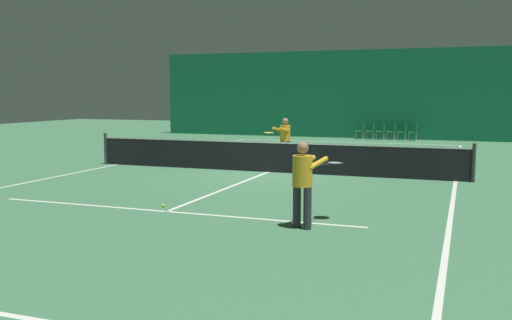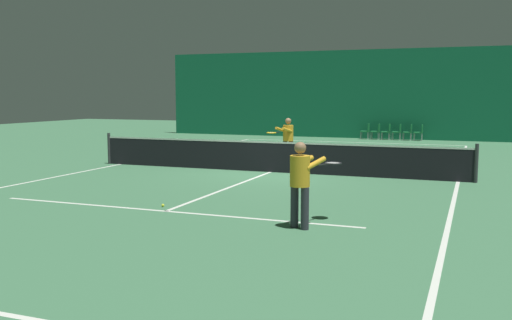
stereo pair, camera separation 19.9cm
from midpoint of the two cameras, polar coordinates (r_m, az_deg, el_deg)
ground_plane at (r=17.69m, az=0.91°, el=-1.21°), size 60.00×60.00×0.00m
backdrop_curtain at (r=31.84m, az=9.83°, el=6.50°), size 23.00×0.12×4.81m
court_line_baseline_far at (r=29.12m, az=8.71°, el=1.78°), size 11.00×0.10×0.00m
court_line_service_far at (r=23.78m, az=6.03°, el=0.76°), size 8.25×0.10×0.00m
court_line_service_near at (r=11.93m, az=-9.39°, el=-5.10°), size 8.25×0.10×0.00m
court_line_sideline_left at (r=20.18m, az=-13.99°, el=-0.44°), size 0.10×23.80×0.00m
court_line_sideline_right at (r=16.71m, az=19.01°, el=-2.02°), size 0.10×23.80×0.00m
court_line_centre at (r=17.69m, az=0.91°, el=-1.21°), size 0.10×12.80×0.00m
tennis_net at (r=17.63m, az=0.91°, el=0.43°), size 12.00×0.10×1.07m
player_near at (r=10.22m, az=4.27°, el=-1.80°), size 0.84×1.33×1.56m
player_far at (r=19.95m, az=2.57°, el=2.33°), size 0.73×1.35×1.58m
courtside_chair_0 at (r=31.29m, az=10.27°, el=2.97°), size 0.44×0.44×0.84m
courtside_chair_1 at (r=31.19m, az=11.28°, el=2.94°), size 0.44×0.44×0.84m
courtside_chair_2 at (r=31.11m, az=12.30°, el=2.90°), size 0.44×0.44×0.84m
courtside_chair_3 at (r=31.04m, az=13.31°, el=2.87°), size 0.44×0.44×0.84m
courtside_chair_4 at (r=30.98m, az=14.34°, el=2.83°), size 0.44×0.44×0.84m
courtside_chair_5 at (r=30.92m, az=15.36°, el=2.80°), size 0.44×0.44×0.84m
tennis_ball at (r=12.39m, az=-9.70°, el=-4.52°), size 0.07×0.07×0.07m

